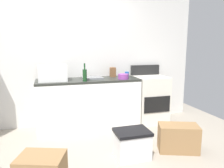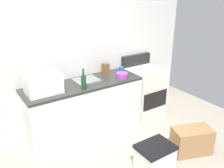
% 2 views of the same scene
% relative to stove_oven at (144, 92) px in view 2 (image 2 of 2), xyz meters
% --- Properties ---
extents(wall_back, '(5.00, 0.10, 2.60)m').
position_rel_stove_oven_xyz_m(wall_back, '(-1.52, 0.34, 0.83)').
color(wall_back, silver).
rests_on(wall_back, ground_plane).
extents(kitchen_counter, '(1.80, 0.60, 0.90)m').
position_rel_stove_oven_xyz_m(kitchen_counter, '(-1.22, -0.01, -0.02)').
color(kitchen_counter, white).
rests_on(kitchen_counter, ground_plane).
extents(stove_oven, '(0.60, 0.61, 1.10)m').
position_rel_stove_oven_xyz_m(stove_oven, '(0.00, 0.00, 0.00)').
color(stove_oven, silver).
rests_on(stove_oven, ground_plane).
extents(microwave, '(0.46, 0.34, 0.27)m').
position_rel_stove_oven_xyz_m(microwave, '(-1.83, -0.03, 0.57)').
color(microwave, white).
rests_on(microwave, kitchen_counter).
extents(sink_basin, '(0.36, 0.32, 0.03)m').
position_rel_stove_oven_xyz_m(sink_basin, '(-1.14, 0.03, 0.45)').
color(sink_basin, slate).
rests_on(sink_basin, kitchen_counter).
extents(wine_bottle, '(0.07, 0.07, 0.30)m').
position_rel_stove_oven_xyz_m(wine_bottle, '(-1.31, -0.22, 0.54)').
color(wine_bottle, '#193F1E').
rests_on(wine_bottle, kitchen_counter).
extents(coffee_mug, '(0.08, 0.08, 0.10)m').
position_rel_stove_oven_xyz_m(coffee_mug, '(-0.46, 0.07, 0.48)').
color(coffee_mug, '#2659A5').
rests_on(coffee_mug, kitchen_counter).
extents(knife_block, '(0.10, 0.10, 0.18)m').
position_rel_stove_oven_xyz_m(knife_block, '(-0.71, 0.16, 0.52)').
color(knife_block, brown).
rests_on(knife_block, kitchen_counter).
extents(mixing_bowl, '(0.19, 0.19, 0.09)m').
position_rel_stove_oven_xyz_m(mixing_bowl, '(-0.61, -0.16, 0.48)').
color(mixing_bowl, purple).
rests_on(mixing_bowl, kitchen_counter).
extents(cardboard_box_large, '(0.62, 0.47, 0.38)m').
position_rel_stove_oven_xyz_m(cardboard_box_large, '(-0.16, -1.26, -0.27)').
color(cardboard_box_large, olive).
rests_on(cardboard_box_large, ground_plane).
extents(storage_bin, '(0.46, 0.36, 0.38)m').
position_rel_stove_oven_xyz_m(storage_bin, '(-0.86, -1.25, -0.27)').
color(storage_bin, silver).
rests_on(storage_bin, ground_plane).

